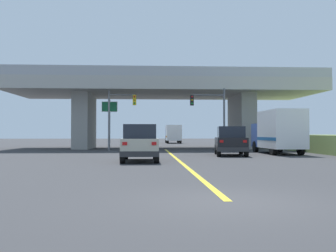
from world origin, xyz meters
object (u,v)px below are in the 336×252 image
Objects in this scene: box_truck at (278,132)px; semi_truck_distant at (173,134)px; suv_lead at (140,143)px; suv_crossing at (231,141)px; traffic_signal_farside at (118,111)px; traffic_signal_nearside at (213,110)px; highway_sign at (110,113)px.

box_truck is 33.90m from semi_truck_distant.
suv_lead is 8.20m from suv_crossing.
traffic_signal_farside is at bearing 140.52° from suv_crossing.
box_truck is 1.12× the size of traffic_signal_farside.
traffic_signal_nearside is 27.25m from semi_truck_distant.
suv_crossing is 0.70× the size of box_truck.
highway_sign reaches higher than box_truck.
box_truck is 16.38m from highway_sign.
semi_truck_distant is at bearing 72.05° from highway_sign.
traffic_signal_farside reaches higher than box_truck.
box_truck is at bearing 35.49° from suv_lead.
highway_sign is 0.73× the size of semi_truck_distant.
traffic_signal_farside reaches higher than highway_sign.
highway_sign is at bearing 138.09° from suv_crossing.
suv_lead is 14.91m from traffic_signal_farside.
semi_truck_distant is at bearing 75.17° from traffic_signal_farside.
semi_truck_distant is (7.89, 24.37, -1.98)m from highway_sign.
suv_crossing is 8.74m from traffic_signal_nearside.
suv_crossing is at bearing -153.84° from box_truck.
suv_lead is at bearing -96.53° from semi_truck_distant.
traffic_signal_farside is at bearing -63.92° from highway_sign.
suv_lead is 0.66× the size of semi_truck_distant.
traffic_signal_farside is (-2.29, 14.50, 2.65)m from suv_lead.
suv_lead is at bearing -144.51° from box_truck.
traffic_signal_nearside is (6.41, 13.67, 2.63)m from suv_lead.
highway_sign is (-3.22, 16.41, 2.50)m from suv_lead.
box_truck is at bearing -58.39° from traffic_signal_nearside.
suv_crossing is 14.76m from highway_sign.
box_truck is 1.00× the size of semi_truck_distant.
box_truck is 7.68m from traffic_signal_nearside.
traffic_signal_nearside is at bearing 64.87° from suv_lead.
traffic_signal_nearside reaches higher than suv_lead.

